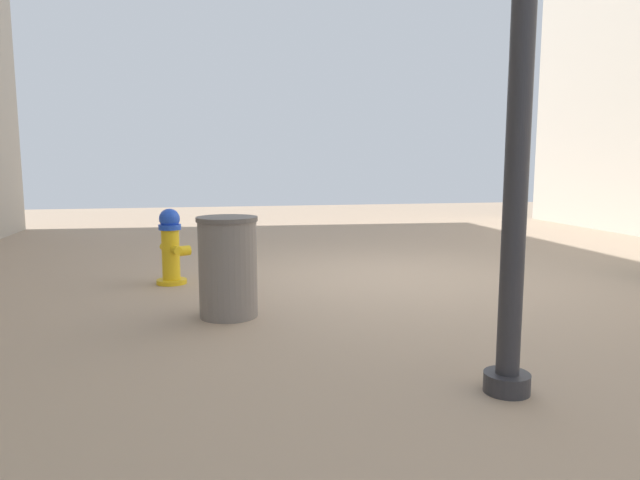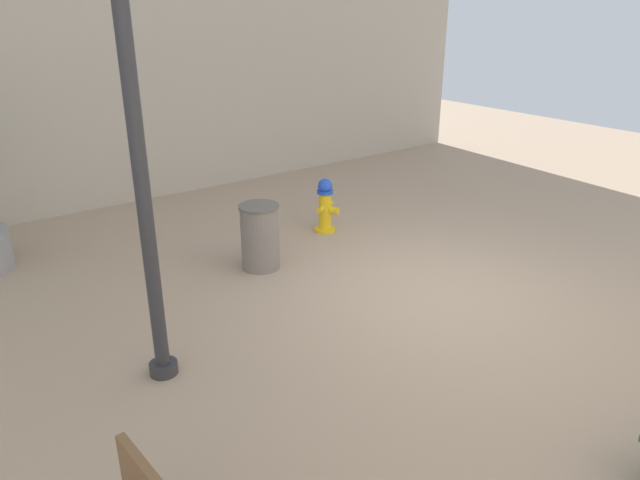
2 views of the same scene
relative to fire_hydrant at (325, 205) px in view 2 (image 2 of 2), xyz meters
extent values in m
plane|color=tan|center=(-2.57, 0.17, -0.43)|extent=(23.40, 23.40, 0.00)
cylinder|color=gold|center=(0.01, 0.00, -0.41)|extent=(0.34, 0.34, 0.05)
cylinder|color=gold|center=(0.01, 0.00, -0.10)|extent=(0.20, 0.20, 0.58)
cylinder|color=blue|center=(0.01, 0.00, 0.22)|extent=(0.25, 0.25, 0.06)
sphere|color=blue|center=(0.01, 0.00, 0.32)|extent=(0.23, 0.23, 0.23)
cylinder|color=gold|center=(0.07, -0.13, -0.03)|extent=(0.14, 0.16, 0.09)
cylinder|color=gold|center=(-0.06, 0.13, -0.03)|extent=(0.14, 0.16, 0.09)
cylinder|color=gold|center=(-0.14, -0.07, -0.07)|extent=(0.18, 0.17, 0.12)
cylinder|color=#2D2D33|center=(-2.16, 3.64, -0.37)|extent=(0.28, 0.28, 0.12)
cylinder|color=#2D2D33|center=(-2.16, 3.64, 1.77)|extent=(0.14, 0.14, 4.16)
cylinder|color=slate|center=(-0.58, 1.55, 0.00)|extent=(0.52, 0.52, 0.87)
cylinder|color=#5B5551|center=(-0.58, 1.55, 0.45)|extent=(0.55, 0.55, 0.04)
camera|label=1|loc=(-0.38, 6.66, 0.96)|focal=31.94mm
camera|label=2|loc=(-7.08, 5.33, 3.03)|focal=33.19mm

